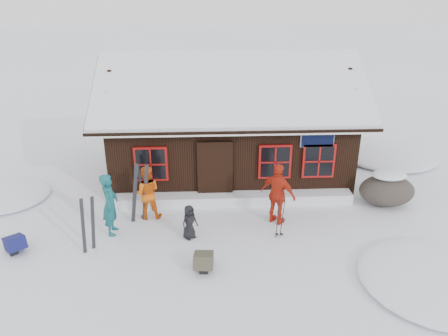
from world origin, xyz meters
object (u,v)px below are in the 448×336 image
(backpack_blue, at_px, (16,246))
(skier_orange_right, at_px, (278,194))
(backpack_olive, at_px, (204,263))
(skier_crouched, at_px, (189,222))
(ski_pair_left, at_px, (88,225))
(skier_orange_left, at_px, (147,192))
(boulder, at_px, (387,189))
(skier_teal, at_px, (110,204))
(ski_poles, at_px, (280,219))

(backpack_blue, bearing_deg, skier_orange_right, -28.00)
(backpack_olive, bearing_deg, skier_crouched, 108.47)
(skier_orange_right, relative_size, ski_pair_left, 1.16)
(skier_orange_left, distance_m, ski_pair_left, 2.15)
(skier_crouched, height_order, boulder, boulder)
(skier_orange_left, height_order, ski_pair_left, skier_orange_left)
(skier_teal, xyz_separation_m, ski_poles, (4.70, -0.44, -0.33))
(boulder, distance_m, backpack_olive, 6.65)
(skier_orange_left, height_order, ski_poles, skier_orange_left)
(skier_orange_left, height_order, skier_orange_right, skier_orange_right)
(skier_teal, distance_m, skier_crouched, 2.27)
(skier_orange_left, bearing_deg, skier_teal, 39.45)
(ski_poles, xyz_separation_m, backpack_blue, (-7.11, -0.37, -0.41))
(skier_orange_right, relative_size, backpack_blue, 2.99)
(skier_teal, xyz_separation_m, backpack_olive, (2.58, -1.83, -0.74))
(skier_crouched, bearing_deg, backpack_olive, -114.31)
(skier_orange_left, bearing_deg, skier_crouched, 133.14)
(skier_orange_right, xyz_separation_m, ski_poles, (-0.05, -0.77, -0.35))
(skier_teal, distance_m, skier_orange_left, 1.24)
(skier_orange_right, xyz_separation_m, backpack_olive, (-2.18, -2.16, -0.76))
(skier_teal, relative_size, backpack_blue, 2.92)
(skier_crouched, height_order, backpack_blue, skier_crouched)
(skier_teal, distance_m, ski_pair_left, 0.96)
(skier_crouched, bearing_deg, boulder, -23.61)
(ski_poles, bearing_deg, boulder, 25.41)
(ski_poles, bearing_deg, skier_crouched, 178.62)
(skier_orange_right, distance_m, ski_poles, 0.85)
(backpack_blue, bearing_deg, boulder, -25.89)
(skier_crouched, bearing_deg, backpack_blue, 146.41)
(skier_crouched, distance_m, backpack_blue, 4.64)
(skier_teal, relative_size, boulder, 1.05)
(boulder, bearing_deg, ski_pair_left, -166.24)
(backpack_olive, bearing_deg, skier_orange_left, 125.80)
(skier_teal, xyz_separation_m, skier_orange_right, (4.75, 0.33, 0.02))
(skier_orange_left, xyz_separation_m, backpack_olive, (1.67, -2.67, -0.66))
(skier_orange_right, height_order, ski_pair_left, skier_orange_right)
(ski_pair_left, bearing_deg, boulder, -21.03)
(ski_pair_left, xyz_separation_m, backpack_olive, (3.00, -0.99, -0.58))
(skier_teal, bearing_deg, ski_poles, -96.15)
(skier_orange_left, distance_m, skier_crouched, 1.81)
(skier_crouched, xyz_separation_m, ski_pair_left, (-2.63, -0.46, 0.25))
(backpack_blue, relative_size, backpack_olive, 0.99)
(boulder, bearing_deg, skier_orange_right, -164.81)
(skier_orange_left, bearing_deg, backpack_blue, 23.07)
(boulder, bearing_deg, skier_crouched, -164.67)
(skier_orange_left, bearing_deg, ski_pair_left, 48.15)
(skier_teal, bearing_deg, ski_pair_left, 152.22)
(ski_poles, bearing_deg, ski_pair_left, -175.54)
(ski_pair_left, relative_size, backpack_blue, 2.57)
(skier_orange_left, height_order, backpack_blue, skier_orange_left)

